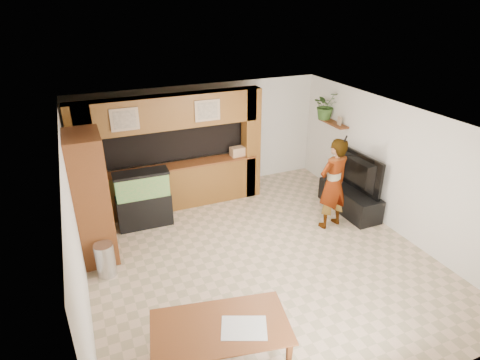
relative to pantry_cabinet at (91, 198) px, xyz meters
name	(u,v)px	position (x,y,z in m)	size (l,w,h in m)	color
floor	(258,256)	(2.70, -1.23, -1.19)	(6.50, 6.50, 0.00)	tan
ceiling	(261,123)	(2.70, -1.23, 1.41)	(6.50, 6.50, 0.00)	white
wall_back	(201,138)	(2.70, 2.02, 0.11)	(6.00, 6.00, 0.00)	silver
wall_left	(76,231)	(-0.30, -1.23, 0.11)	(6.50, 6.50, 0.00)	silver
wall_right	(394,168)	(5.70, -1.23, 0.11)	(6.50, 6.50, 0.00)	silver
partition	(169,152)	(1.75, 1.40, 0.12)	(4.20, 0.99, 2.60)	brown
wall_clock	(69,168)	(-0.27, -0.23, 0.71)	(0.05, 0.25, 0.25)	black
wall_shelf	(333,123)	(5.55, 0.72, 0.51)	(0.25, 0.90, 0.04)	brown
pantry_cabinet	(91,198)	(0.00, 0.00, 0.00)	(0.60, 0.98, 2.38)	brown
trash_can	(105,260)	(0.04, -0.68, -0.89)	(0.33, 0.33, 0.61)	#B2B2B7
aquarium	(144,200)	(0.99, 0.72, -0.59)	(1.11, 0.42, 1.23)	black
tv_stand	(349,200)	(5.35, -0.44, -0.93)	(0.59, 1.60, 0.53)	black
television	(353,172)	(5.35, -0.44, -0.25)	(1.44, 0.19, 0.83)	black
photo_frame	(339,121)	(5.55, 0.49, 0.62)	(0.03, 0.14, 0.19)	tan
potted_plant	(326,105)	(5.52, 1.04, 0.86)	(0.60, 0.52, 0.67)	#365D25
person	(333,184)	(4.57, -0.81, -0.22)	(0.71, 0.46, 1.94)	#91734F
microphone	(345,139)	(4.62, -0.97, 0.78)	(0.03, 0.03, 0.15)	black
dining_table	(221,346)	(1.23, -3.21, -0.88)	(1.77, 0.99, 0.62)	brown
newspaper_a	(244,328)	(1.50, -3.33, -0.57)	(0.58, 0.42, 0.01)	silver
counter_box	(237,151)	(3.31, 1.22, -0.05)	(0.32, 0.21, 0.21)	#A37D58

